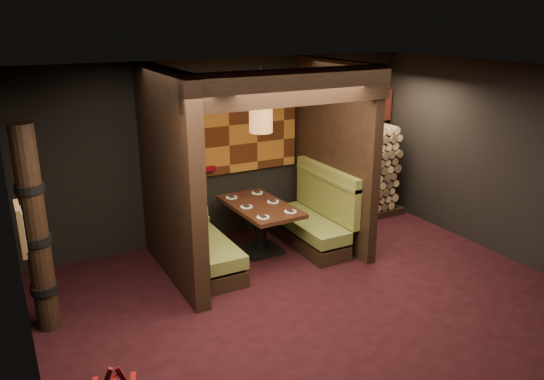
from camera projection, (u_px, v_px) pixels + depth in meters
The scene contains 22 objects.
floor at pixel (321, 306), 6.64m from camera, with size 6.50×5.50×0.02m, color black.
ceiling at pixel (329, 73), 5.75m from camera, with size 6.50×5.50×0.02m, color black.
wall_back at pixel (229, 149), 8.50m from camera, with size 6.50×0.02×2.85m, color black.
wall_front at pixel (534, 305), 3.88m from camera, with size 6.50×0.02×2.85m, color black.
wall_left at pixel (19, 254), 4.72m from camera, with size 0.02×5.50×2.85m, color black.
wall_right at pixel (513, 163), 7.66m from camera, with size 0.02×5.50×2.85m, color black.
partition_left at pixel (169, 178), 6.97m from camera, with size 0.20×2.20×2.85m, color black.
partition_right at pixel (334, 154), 8.20m from camera, with size 0.15×2.10×2.85m, color black.
header_beam at pixel (294, 87), 6.39m from camera, with size 2.85×0.18×0.44m, color black.
tapa_back_panel at pixel (228, 125), 8.33m from camera, with size 2.40×0.06×1.55m, color #995A1E.
tapa_side_panel at pixel (172, 143), 7.04m from camera, with size 0.04×1.85×1.45m, color #995A1E.
lacquer_shelf at pixel (197, 170), 8.22m from camera, with size 0.60×0.12×0.07m, color #5E0411.
booth_bench_left at pixel (200, 244), 7.46m from camera, with size 0.68×1.60×1.14m.
booth_bench_right at pixel (314, 221), 8.31m from camera, with size 0.68×1.60×1.14m.
dining_table at pixel (260, 219), 8.01m from camera, with size 0.84×1.48×0.77m.
place_settings at pixel (260, 204), 7.93m from camera, with size 0.67×1.19×0.03m.
pendant_lamp at pixel (261, 117), 7.48m from camera, with size 0.33×0.33×0.97m.
framed_picture at pixel (21, 229), 4.77m from camera, with size 0.05×0.36×0.46m.
totem_column at pixel (36, 232), 5.81m from camera, with size 0.31×0.31×2.40m.
firewood_stack at pixel (357, 173), 9.38m from camera, with size 1.73×0.70×1.64m.
mosaic_header at pixel (349, 108), 9.31m from camera, with size 1.83×0.10×0.56m, color maroon.
bay_front_post at pixel (329, 150), 8.46m from camera, with size 0.08×0.08×2.85m, color black.
Camera 1 is at (-3.32, -4.87, 3.43)m, focal length 35.00 mm.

